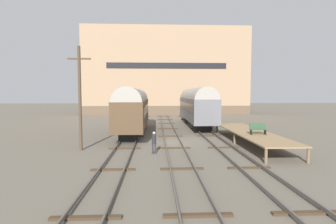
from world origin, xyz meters
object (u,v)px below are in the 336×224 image
object	(u,v)px
person_worker	(154,140)
train_car_grey	(196,104)
bench	(258,129)
utility_pole	(80,97)
train_car_brown	(134,108)

from	to	relation	value
person_worker	train_car_grey	bearing A→B (deg)	71.15
bench	utility_pole	distance (m)	14.83
train_car_grey	train_car_brown	xyz separation A→B (m)	(-8.18, -6.47, -0.08)
train_car_brown	utility_pole	world-z (taller)	utility_pole
train_car_brown	utility_pole	size ratio (longest dim) A/B	1.85
utility_pole	train_car_grey	bearing A→B (deg)	52.90
train_car_grey	train_car_brown	world-z (taller)	train_car_grey
train_car_grey	person_worker	size ratio (longest dim) A/B	9.85
train_car_grey	person_worker	xyz separation A→B (m)	(-5.78, -16.94, -2.01)
train_car_brown	bench	size ratio (longest dim) A/B	10.91
bench	utility_pole	world-z (taller)	utility_pole
train_car_grey	bench	world-z (taller)	train_car_grey
person_worker	utility_pole	world-z (taller)	utility_pole
train_car_grey	person_worker	world-z (taller)	train_car_grey
train_car_brown	person_worker	world-z (taller)	train_car_brown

